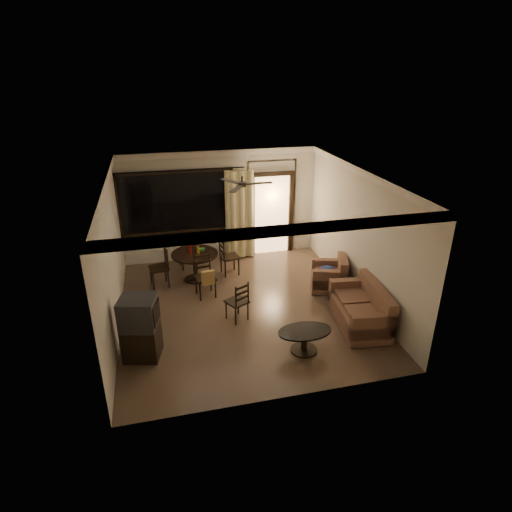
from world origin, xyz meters
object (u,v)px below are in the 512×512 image
object	(u,v)px
sofa	(362,310)
coffee_table	(304,337)
tv_cabinet	(140,328)
dining_chair_south	(206,284)
side_chair	(237,308)
dining_chair_north	(188,257)
dining_chair_west	(160,275)
dining_chair_east	(229,263)
armchair	(331,276)
dining_table	(195,259)

from	to	relation	value
sofa	coffee_table	world-z (taller)	sofa
tv_cabinet	coffee_table	size ratio (longest dim) A/B	1.19
dining_chair_south	side_chair	distance (m)	1.21
dining_chair_north	tv_cabinet	world-z (taller)	tv_cabinet
dining_chair_west	side_chair	world-z (taller)	dining_chair_west
dining_chair_east	tv_cabinet	size ratio (longest dim) A/B	0.83
dining_chair_west	side_chair	size ratio (longest dim) A/B	1.11
dining_chair_west	dining_chair_south	distance (m)	1.20
dining_chair_east	sofa	distance (m)	3.53
dining_chair_west	dining_chair_south	bearing A→B (deg)	44.30
dining_chair_west	dining_chair_south	xyz separation A→B (m)	(0.95, -0.73, 0.02)
tv_cabinet	armchair	size ratio (longest dim) A/B	1.20
coffee_table	dining_table	bearing A→B (deg)	115.65
dining_chair_south	dining_table	bearing A→B (deg)	89.87
dining_table	dining_chair_east	size ratio (longest dim) A/B	1.14
sofa	coffee_table	distance (m)	1.48
dining_table	dining_chair_east	bearing A→B (deg)	8.26
side_chair	dining_chair_north	bearing A→B (deg)	-102.01
sofa	armchair	world-z (taller)	sofa
dining_chair_south	armchair	distance (m)	2.82
dining_chair_north	sofa	distance (m)	4.60
dining_table	dining_chair_west	xyz separation A→B (m)	(-0.83, -0.12, -0.26)
dining_chair_west	sofa	size ratio (longest dim) A/B	0.58
dining_table	coffee_table	distance (m)	3.61
dining_chair_south	dining_chair_north	world-z (taller)	same
dining_table	dining_chair_north	distance (m)	0.79
tv_cabinet	side_chair	world-z (taller)	tv_cabinet
dining_table	sofa	xyz separation A→B (m)	(2.93, -2.71, -0.21)
dining_chair_west	dining_chair_east	distance (m)	1.67
coffee_table	side_chair	world-z (taller)	side_chair
dining_table	dining_chair_north	bearing A→B (deg)	98.87
dining_table	coffee_table	xyz separation A→B (m)	(1.56, -3.24, -0.26)
dining_table	sofa	distance (m)	4.00
armchair	coffee_table	bearing A→B (deg)	-104.73
tv_cabinet	coffee_table	world-z (taller)	tv_cabinet
dining_chair_south	dining_chair_east	bearing A→B (deg)	45.70
dining_chair_east	side_chair	world-z (taller)	dining_chair_east
dining_chair_east	side_chair	bearing A→B (deg)	165.63
tv_cabinet	coffee_table	distance (m)	2.85
dining_chair_west	sofa	bearing A→B (deg)	47.19
dining_chair_north	dining_chair_east	bearing A→B (deg)	138.16
dining_table	tv_cabinet	world-z (taller)	tv_cabinet
dining_chair_west	armchair	xyz separation A→B (m)	(3.75, -1.06, 0.03)
sofa	side_chair	bearing A→B (deg)	169.14
coffee_table	side_chair	distance (m)	1.60
dining_chair_south	sofa	world-z (taller)	dining_chair_south
dining_chair_north	tv_cabinet	bearing A→B (deg)	63.88
dining_table	dining_chair_west	world-z (taller)	dining_chair_west
dining_table	armchair	world-z (taller)	dining_table
dining_chair_east	armchair	bearing A→B (deg)	-130.20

